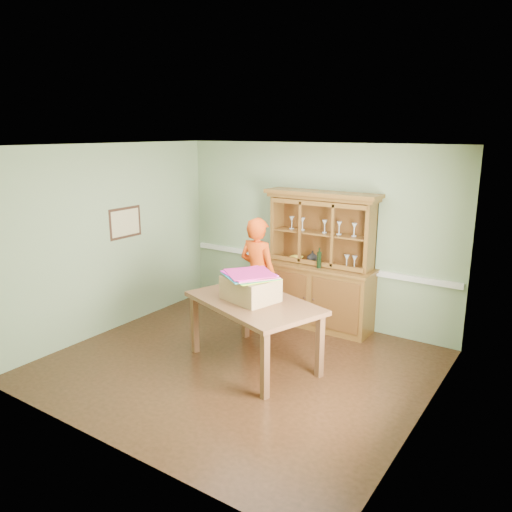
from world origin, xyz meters
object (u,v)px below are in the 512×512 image
Objects in this scene: dining_table at (254,308)px; cardboard_box at (250,289)px; china_hutch at (318,280)px; person at (258,275)px.

cardboard_box is at bearing -166.22° from dining_table.
person is (-0.63, -0.67, 0.13)m from china_hutch.
china_hutch reaches higher than person.
person is at bearing 139.96° from dining_table.
dining_table is 0.25m from cardboard_box.
china_hutch is 1.61m from dining_table.
china_hutch is 1.63m from cardboard_box.
china_hutch is 1.06× the size of dining_table.
china_hutch is at bearing -128.23° from person.
dining_table is at bearing -92.67° from china_hutch.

